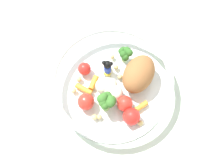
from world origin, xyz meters
name	(u,v)px	position (x,y,z in m)	size (l,w,h in m)	color
ground_plane	(122,88)	(0.00, 0.00, 0.00)	(2.40, 2.40, 0.00)	silver
food_container	(116,84)	(0.01, 0.01, 0.03)	(0.23, 0.23, 0.06)	white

